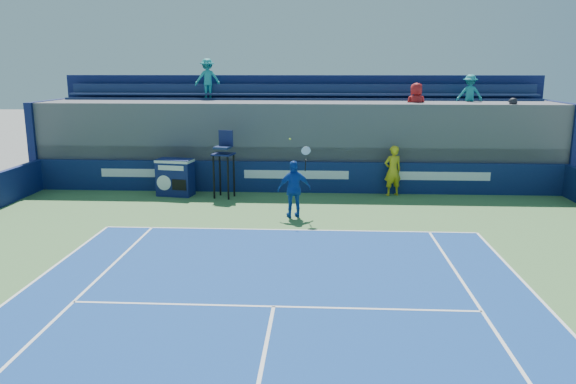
# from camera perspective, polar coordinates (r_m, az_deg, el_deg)

# --- Properties ---
(ball_person) EXTENTS (0.80, 0.66, 1.89)m
(ball_person) POSITION_cam_1_polar(r_m,az_deg,el_deg) (21.30, 10.59, 2.14)
(ball_person) COLOR gold
(ball_person) RESTS_ON apron
(back_hoarding) EXTENTS (20.40, 0.21, 1.20)m
(back_hoarding) POSITION_cam_1_polar(r_m,az_deg,el_deg) (21.56, 0.85, 1.52)
(back_hoarding) COLOR #0D1C4C
(back_hoarding) RESTS_ON ground
(match_clock) EXTENTS (1.42, 0.93, 1.40)m
(match_clock) POSITION_cam_1_polar(r_m,az_deg,el_deg) (21.40, -11.39, 1.57)
(match_clock) COLOR #0F184E
(match_clock) RESTS_ON ground
(umpire_chair) EXTENTS (0.84, 0.84, 2.48)m
(umpire_chair) POSITION_cam_1_polar(r_m,az_deg,el_deg) (20.68, -6.53, 3.58)
(umpire_chair) COLOR black
(umpire_chair) RESTS_ON ground
(tennis_player) EXTENTS (1.16, 0.71, 2.57)m
(tennis_player) POSITION_cam_1_polar(r_m,az_deg,el_deg) (17.84, 0.64, 0.30)
(tennis_player) COLOR #1440A5
(tennis_player) RESTS_ON apron
(stadium_seating) EXTENTS (21.00, 4.05, 5.10)m
(stadium_seating) POSITION_cam_1_polar(r_m,az_deg,el_deg) (23.40, 1.10, 5.48)
(stadium_seating) COLOR #535358
(stadium_seating) RESTS_ON ground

